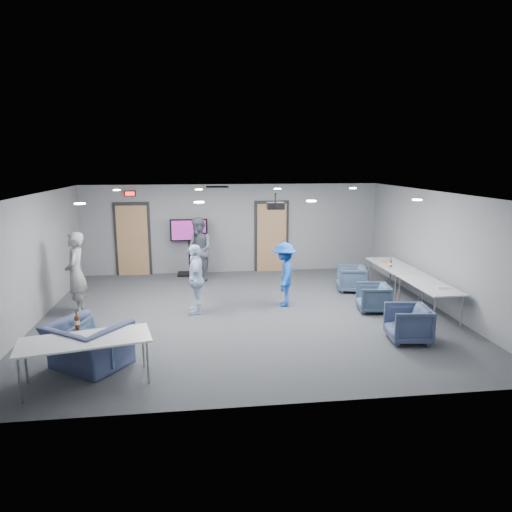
{
  "coord_description": "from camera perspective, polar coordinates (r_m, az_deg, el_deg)",
  "views": [
    {
      "loc": [
        -1.0,
        -9.81,
        3.4
      ],
      "look_at": [
        0.29,
        0.57,
        1.2
      ],
      "focal_mm": 32.0,
      "sensor_mm": 36.0,
      "label": 1
    }
  ],
  "objects": [
    {
      "name": "wall_front",
      "position": [
        6.25,
        2.52,
        -7.3
      ],
      "size": [
        9.0,
        0.02,
        2.7
      ],
      "primitive_type": "cube",
      "color": "slate",
      "rests_on": "floor"
    },
    {
      "name": "projector",
      "position": [
        10.3,
        2.46,
        6.3
      ],
      "size": [
        0.39,
        0.37,
        0.37
      ],
      "rotation": [
        0.0,
        0.0,
        -0.03
      ],
      "color": "black",
      "rests_on": "ceiling"
    },
    {
      "name": "ceiling",
      "position": [
        9.89,
        -1.29,
        7.81
      ],
      "size": [
        9.0,
        9.0,
        0.0
      ],
      "primitive_type": "plane",
      "rotation": [
        3.14,
        0.0,
        0.0
      ],
      "color": "white",
      "rests_on": "wall_back"
    },
    {
      "name": "floor",
      "position": [
        10.43,
        -1.22,
        -7.15
      ],
      "size": [
        9.0,
        9.0,
        0.0
      ],
      "primitive_type": "plane",
      "color": "#35383C",
      "rests_on": "ground"
    },
    {
      "name": "table_right_b",
      "position": [
        10.78,
        20.85,
        -3.51
      ],
      "size": [
        0.76,
        1.82,
        0.73
      ],
      "rotation": [
        0.0,
        0.0,
        1.57
      ],
      "color": "silver",
      "rests_on": "floor"
    },
    {
      "name": "door_left",
      "position": [
        14.11,
        -15.15,
        1.94
      ],
      "size": [
        1.06,
        0.17,
        2.24
      ],
      "color": "black",
      "rests_on": "wall_back"
    },
    {
      "name": "table_front_left",
      "position": [
        7.55,
        -20.6,
        -9.97
      ],
      "size": [
        2.07,
        1.21,
        0.73
      ],
      "rotation": [
        0.0,
        0.0,
        0.22
      ],
      "color": "silver",
      "rests_on": "floor"
    },
    {
      "name": "chair_right_c",
      "position": [
        9.26,
        18.47,
        -8.02
      ],
      "size": [
        0.84,
        0.82,
        0.7
      ],
      "primitive_type": "imported",
      "rotation": [
        0.0,
        0.0,
        -1.68
      ],
      "color": "#3D4869",
      "rests_on": "floor"
    },
    {
      "name": "snack_box",
      "position": [
        12.63,
        15.71,
        -0.71
      ],
      "size": [
        0.18,
        0.14,
        0.03
      ],
      "primitive_type": "cube",
      "rotation": [
        0.0,
        0.0,
        -0.3
      ],
      "color": "orange",
      "rests_on": "table_right_a"
    },
    {
      "name": "door_right",
      "position": [
        14.14,
        1.96,
        2.37
      ],
      "size": [
        1.06,
        0.17,
        2.24
      ],
      "color": "black",
      "rests_on": "wall_back"
    },
    {
      "name": "table_right_a",
      "position": [
        12.43,
        16.81,
        -1.24
      ],
      "size": [
        0.81,
        1.94,
        0.73
      ],
      "rotation": [
        0.0,
        0.0,
        1.57
      ],
      "color": "silver",
      "rests_on": "floor"
    },
    {
      "name": "chair_front_b",
      "position": [
        8.23,
        -20.27,
        -10.4
      ],
      "size": [
        1.57,
        1.54,
        0.77
      ],
      "primitive_type": "imported",
      "rotation": [
        0.0,
        0.0,
        2.52
      ],
      "color": "#3C4668",
      "rests_on": "floor"
    },
    {
      "name": "person_d",
      "position": [
        10.79,
        3.53,
        -2.31
      ],
      "size": [
        0.75,
        1.08,
        1.52
      ],
      "primitive_type": "imported",
      "rotation": [
        0.0,
        0.0,
        -1.77
      ],
      "color": "#1A48AC",
      "rests_on": "floor"
    },
    {
      "name": "chair_right_b",
      "position": [
        10.81,
        14.43,
        -5.08
      ],
      "size": [
        0.79,
        0.78,
        0.64
      ],
      "primitive_type": "imported",
      "rotation": [
        0.0,
        0.0,
        -1.72
      ],
      "color": "#384B62",
      "rests_on": "floor"
    },
    {
      "name": "wall_right",
      "position": [
        11.43,
        21.79,
        0.68
      ],
      "size": [
        0.02,
        8.0,
        2.7
      ],
      "primitive_type": "cube",
      "color": "slate",
      "rests_on": "floor"
    },
    {
      "name": "chair_front_a",
      "position": [
        8.3,
        -18.72,
        -10.24
      ],
      "size": [
        0.97,
        0.99,
        0.73
      ],
      "primitive_type": "imported",
      "rotation": [
        0.0,
        0.0,
        2.85
      ],
      "color": "#394B63",
      "rests_on": "floor"
    },
    {
      "name": "wrapper",
      "position": [
        10.48,
        22.42,
        -3.65
      ],
      "size": [
        0.29,
        0.25,
        0.06
      ],
      "primitive_type": "cube",
      "rotation": [
        0.0,
        0.0,
        -0.39
      ],
      "color": "silver",
      "rests_on": "table_right_b"
    },
    {
      "name": "chair_right_a",
      "position": [
        12.32,
        11.8,
        -2.8
      ],
      "size": [
        0.87,
        0.85,
        0.67
      ],
      "primitive_type": "imported",
      "rotation": [
        0.0,
        0.0,
        -1.78
      ],
      "color": "#3C4D68",
      "rests_on": "floor"
    },
    {
      "name": "downlights",
      "position": [
        9.89,
        -1.29,
        7.72
      ],
      "size": [
        6.18,
        3.78,
        0.02
      ],
      "color": "white",
      "rests_on": "ceiling"
    },
    {
      "name": "person_c",
      "position": [
        10.34,
        -7.51,
        -2.86
      ],
      "size": [
        0.4,
        0.93,
        1.58
      ],
      "primitive_type": "imported",
      "rotation": [
        0.0,
        0.0,
        -1.58
      ],
      "color": "silver",
      "rests_on": "floor"
    },
    {
      "name": "wall_back",
      "position": [
        14.0,
        -2.93,
        3.43
      ],
      "size": [
        9.0,
        0.02,
        2.7
      ],
      "primitive_type": "cube",
      "color": "slate",
      "rests_on": "floor"
    },
    {
      "name": "tv_stand",
      "position": [
        13.78,
        -8.35,
        1.56
      ],
      "size": [
        1.11,
        0.53,
        1.7
      ],
      "color": "black",
      "rests_on": "floor"
    },
    {
      "name": "wall_left",
      "position": [
        10.62,
        -26.19,
        -0.5
      ],
      "size": [
        0.02,
        8.0,
        2.7
      ],
      "primitive_type": "cube",
      "color": "slate",
      "rests_on": "floor"
    },
    {
      "name": "exit_sign",
      "position": [
        13.93,
        -15.47,
        7.53
      ],
      "size": [
        0.32,
        0.08,
        0.16
      ],
      "color": "black",
      "rests_on": "wall_back"
    },
    {
      "name": "person_a",
      "position": [
        10.93,
        -21.6,
        -2.03
      ],
      "size": [
        0.5,
        0.72,
        1.86
      ],
      "primitive_type": "imported",
      "rotation": [
        0.0,
        0.0,
        -1.48
      ],
      "color": "gray",
      "rests_on": "floor"
    },
    {
      "name": "hvac_diffuser",
      "position": [
        12.64,
        -4.87,
        8.58
      ],
      "size": [
        0.6,
        0.6,
        0.03
      ],
      "primitive_type": "cube",
      "color": "black",
      "rests_on": "ceiling"
    },
    {
      "name": "bottle_right",
      "position": [
        12.14,
        16.49,
        -0.92
      ],
      "size": [
        0.06,
        0.06,
        0.24
      ],
      "color": "#57230E",
      "rests_on": "table_right_a"
    },
    {
      "name": "person_b",
      "position": [
        13.05,
        -7.18,
        0.81
      ],
      "size": [
        0.99,
        1.09,
        1.83
      ],
      "primitive_type": "imported",
      "rotation": [
        0.0,
        0.0,
        -1.17
      ],
      "color": "slate",
      "rests_on": "floor"
    },
    {
      "name": "bottle_front",
      "position": [
        7.99,
        -21.47,
        -7.69
      ],
      "size": [
        0.08,
        0.08,
        0.29
      ],
      "color": "#57230E",
      "rests_on": "table_front_left"
    }
  ]
}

